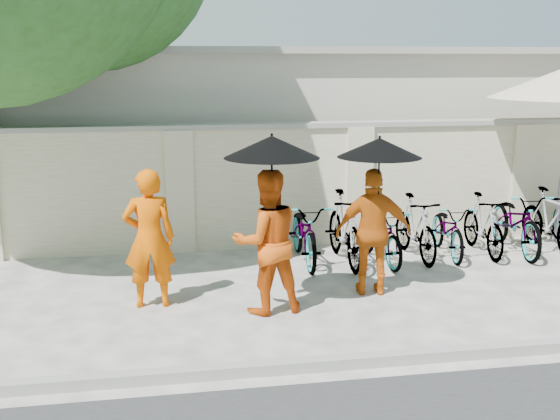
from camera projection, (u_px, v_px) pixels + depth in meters
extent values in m
plane|color=beige|center=(273.00, 313.00, 8.77)|extent=(80.00, 80.00, 0.00)
cube|color=gray|center=(301.00, 365.00, 7.12)|extent=(40.00, 0.16, 0.12)
cube|color=beige|center=(299.00, 187.00, 11.81)|extent=(20.00, 0.30, 2.00)
cube|color=#B9B5A7|center=(309.00, 129.00, 15.51)|extent=(14.00, 6.00, 3.20)
imported|color=#DD5400|center=(149.00, 238.00, 8.84)|extent=(0.65, 0.43, 1.78)
imported|color=#C6490B|center=(267.00, 242.00, 8.64)|extent=(0.97, 0.81, 1.80)
cylinder|color=black|center=(272.00, 191.00, 8.43)|extent=(0.02, 0.02, 1.06)
cone|color=black|center=(272.00, 147.00, 8.32)|extent=(1.16, 1.16, 0.26)
imported|color=#C1560E|center=(374.00, 232.00, 9.32)|extent=(1.06, 0.58, 1.71)
cylinder|color=black|center=(378.00, 187.00, 9.11)|extent=(0.02, 0.02, 1.02)
cone|color=black|center=(380.00, 148.00, 9.01)|extent=(1.09, 1.09, 0.25)
cylinder|color=gray|center=(555.00, 244.00, 11.83)|extent=(0.57, 0.57, 0.11)
imported|color=gray|center=(305.00, 232.00, 10.83)|extent=(0.72, 1.88, 0.97)
imported|color=gray|center=(345.00, 228.00, 10.77)|extent=(0.54, 1.86, 1.12)
imported|color=gray|center=(381.00, 235.00, 10.89)|extent=(0.69, 1.69, 0.87)
imported|color=gray|center=(415.00, 228.00, 11.05)|extent=(0.51, 1.69, 1.01)
imported|color=gray|center=(448.00, 229.00, 11.24)|extent=(0.77, 1.70, 0.86)
imported|color=gray|center=(483.00, 225.00, 11.32)|extent=(0.56, 1.65, 0.97)
imported|color=gray|center=(516.00, 221.00, 11.43)|extent=(0.88, 2.02, 1.03)
imported|color=gray|center=(551.00, 220.00, 11.50)|extent=(0.54, 1.73, 1.03)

